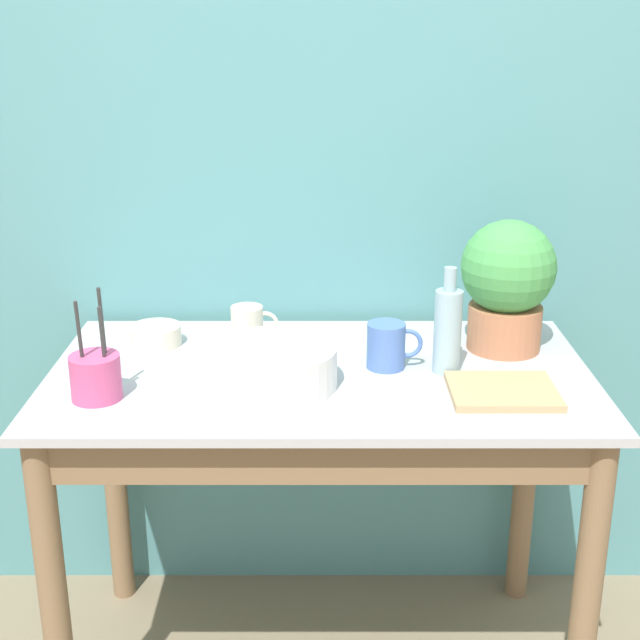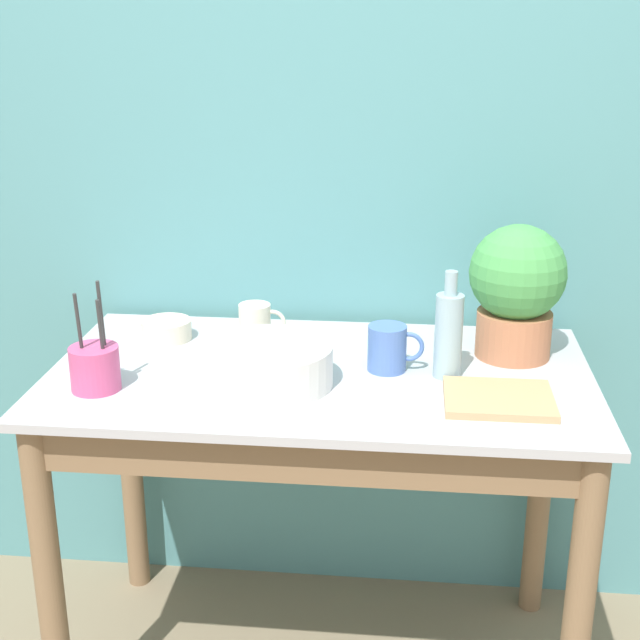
{
  "view_description": "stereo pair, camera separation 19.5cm",
  "coord_description": "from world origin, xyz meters",
  "px_view_note": "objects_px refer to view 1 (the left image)",
  "views": [
    {
      "loc": [
        -0.0,
        -1.51,
        1.56
      ],
      "look_at": [
        0.0,
        0.34,
        0.92
      ],
      "focal_mm": 50.0,
      "sensor_mm": 36.0,
      "label": 1
    },
    {
      "loc": [
        0.19,
        -1.5,
        1.56
      ],
      "look_at": [
        0.0,
        0.34,
        0.92
      ],
      "focal_mm": 50.0,
      "sensor_mm": 36.0,
      "label": 2
    }
  ],
  "objects_px": {
    "tray_board": "(503,391)",
    "utensil_cup": "(96,376)",
    "bowl_small_cream": "(156,335)",
    "bowl_wash_large": "(274,367)",
    "mug_blue": "(387,345)",
    "mug_cream": "(248,326)",
    "potted_plant": "(507,281)",
    "bottle_tall": "(448,329)"
  },
  "relations": [
    {
      "from": "tray_board",
      "to": "utensil_cup",
      "type": "bearing_deg",
      "value": -178.76
    },
    {
      "from": "utensil_cup",
      "to": "bowl_small_cream",
      "type": "bearing_deg",
      "value": 77.99
    },
    {
      "from": "bowl_wash_large",
      "to": "mug_blue",
      "type": "relative_size",
      "value": 2.16
    },
    {
      "from": "bowl_wash_large",
      "to": "mug_cream",
      "type": "height_order",
      "value": "mug_cream"
    },
    {
      "from": "bowl_wash_large",
      "to": "utensil_cup",
      "type": "xyz_separation_m",
      "value": [
        -0.36,
        -0.06,
        0.01
      ]
    },
    {
      "from": "bowl_wash_large",
      "to": "mug_blue",
      "type": "xyz_separation_m",
      "value": [
        0.25,
        0.11,
        0.01
      ]
    },
    {
      "from": "tray_board",
      "to": "bowl_small_cream",
      "type": "bearing_deg",
      "value": 159.05
    },
    {
      "from": "potted_plant",
      "to": "utensil_cup",
      "type": "bearing_deg",
      "value": -162.1
    },
    {
      "from": "potted_plant",
      "to": "bowl_small_cream",
      "type": "relative_size",
      "value": 2.55
    },
    {
      "from": "bottle_tall",
      "to": "utensil_cup",
      "type": "height_order",
      "value": "bottle_tall"
    },
    {
      "from": "bowl_wash_large",
      "to": "utensil_cup",
      "type": "bearing_deg",
      "value": -169.89
    },
    {
      "from": "bottle_tall",
      "to": "mug_blue",
      "type": "xyz_separation_m",
      "value": [
        -0.13,
        0.02,
        -0.05
      ]
    },
    {
      "from": "bowl_wash_large",
      "to": "bowl_small_cream",
      "type": "bearing_deg",
      "value": 139.65
    },
    {
      "from": "bottle_tall",
      "to": "bowl_small_cream",
      "type": "bearing_deg",
      "value": 165.96
    },
    {
      "from": "bowl_wash_large",
      "to": "tray_board",
      "type": "relative_size",
      "value": 1.22
    },
    {
      "from": "utensil_cup",
      "to": "mug_blue",
      "type": "bearing_deg",
      "value": 15.58
    },
    {
      "from": "tray_board",
      "to": "bowl_wash_large",
      "type": "bearing_deg",
      "value": 174.49
    },
    {
      "from": "bottle_tall",
      "to": "utensil_cup",
      "type": "bearing_deg",
      "value": -168.79
    },
    {
      "from": "bowl_wash_large",
      "to": "utensil_cup",
      "type": "relative_size",
      "value": 1.13
    },
    {
      "from": "bowl_wash_large",
      "to": "bottle_tall",
      "type": "bearing_deg",
      "value": 12.25
    },
    {
      "from": "bowl_small_cream",
      "to": "utensil_cup",
      "type": "relative_size",
      "value": 0.51
    },
    {
      "from": "mug_blue",
      "to": "utensil_cup",
      "type": "relative_size",
      "value": 0.52
    },
    {
      "from": "potted_plant",
      "to": "mug_blue",
      "type": "distance_m",
      "value": 0.33
    },
    {
      "from": "mug_blue",
      "to": "tray_board",
      "type": "relative_size",
      "value": 0.56
    },
    {
      "from": "mug_blue",
      "to": "bowl_small_cream",
      "type": "xyz_separation_m",
      "value": [
        -0.55,
        0.15,
        -0.03
      ]
    },
    {
      "from": "bottle_tall",
      "to": "tray_board",
      "type": "bearing_deg",
      "value": -51.57
    },
    {
      "from": "mug_blue",
      "to": "bowl_wash_large",
      "type": "bearing_deg",
      "value": -156.98
    },
    {
      "from": "potted_plant",
      "to": "bottle_tall",
      "type": "xyz_separation_m",
      "value": [
        -0.16,
        -0.14,
        -0.07
      ]
    },
    {
      "from": "potted_plant",
      "to": "bowl_small_cream",
      "type": "xyz_separation_m",
      "value": [
        -0.83,
        0.03,
        -0.14
      ]
    },
    {
      "from": "potted_plant",
      "to": "mug_cream",
      "type": "bearing_deg",
      "value": 178.23
    },
    {
      "from": "potted_plant",
      "to": "bottle_tall",
      "type": "distance_m",
      "value": 0.22
    },
    {
      "from": "bottle_tall",
      "to": "bowl_wash_large",
      "type": "bearing_deg",
      "value": -167.75
    },
    {
      "from": "mug_cream",
      "to": "potted_plant",
      "type": "bearing_deg",
      "value": -1.77
    },
    {
      "from": "bowl_wash_large",
      "to": "tray_board",
      "type": "distance_m",
      "value": 0.49
    },
    {
      "from": "bottle_tall",
      "to": "bowl_small_cream",
      "type": "xyz_separation_m",
      "value": [
        -0.68,
        0.17,
        -0.08
      ]
    },
    {
      "from": "potted_plant",
      "to": "tray_board",
      "type": "bearing_deg",
      "value": -101.07
    },
    {
      "from": "mug_cream",
      "to": "utensil_cup",
      "type": "height_order",
      "value": "utensil_cup"
    },
    {
      "from": "bowl_small_cream",
      "to": "bottle_tall",
      "type": "bearing_deg",
      "value": -14.04
    },
    {
      "from": "potted_plant",
      "to": "bowl_small_cream",
      "type": "distance_m",
      "value": 0.85
    },
    {
      "from": "bowl_small_cream",
      "to": "tray_board",
      "type": "bearing_deg",
      "value": -20.95
    },
    {
      "from": "mug_blue",
      "to": "bowl_small_cream",
      "type": "distance_m",
      "value": 0.57
    },
    {
      "from": "mug_cream",
      "to": "bowl_small_cream",
      "type": "xyz_separation_m",
      "value": [
        -0.22,
        0.01,
        -0.03
      ]
    }
  ]
}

